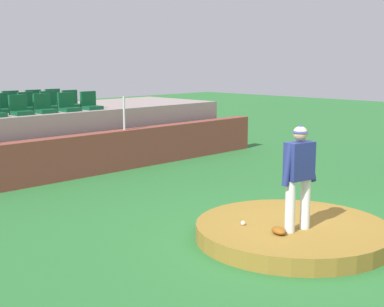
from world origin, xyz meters
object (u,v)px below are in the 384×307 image
stadium_chair_6 (4,106)px  stadium_chair_7 (28,105)px  stadium_chair_14 (55,100)px  stadium_chair_2 (44,107)px  stadium_chair_9 (72,102)px  baseball (243,223)px  stadium_chair_4 (90,104)px  stadium_chair_3 (68,105)px  stadium_chair_13 (35,102)px  stadium_chair_1 (20,109)px  stadium_chair_8 (50,103)px  stadium_chair_12 (12,103)px  fielding_glove (279,231)px  pitcher (299,170)px

stadium_chair_6 → stadium_chair_7: bearing=179.6°
stadium_chair_14 → stadium_chair_2: bearing=52.2°
stadium_chair_14 → stadium_chair_9: bearing=90.6°
baseball → stadium_chair_4: bearing=74.1°
stadium_chair_6 → stadium_chair_3: bearing=145.1°
stadium_chair_9 → stadium_chair_13: size_ratio=1.00×
stadium_chair_1 → stadium_chair_9: (2.09, 0.90, 0.00)m
stadium_chair_8 → stadium_chair_13: 0.88m
stadium_chair_14 → stadium_chair_12: bearing=1.6°
stadium_chair_6 → stadium_chair_7: (0.69, -0.01, 0.00)m
stadium_chair_3 → stadium_chair_7: bearing=-54.9°
stadium_chair_8 → stadium_chair_6: bearing=-1.1°
stadium_chair_2 → stadium_chair_13: 1.92m
stadium_chair_6 → stadium_chair_13: same height
stadium_chair_4 → stadium_chair_12: 2.27m
baseball → stadium_chair_13: (1.35, 8.98, 1.44)m
baseball → stadium_chair_4: 7.62m
stadium_chair_7 → stadium_chair_12: size_ratio=1.00×
stadium_chair_4 → stadium_chair_8: (-0.73, 0.90, 0.00)m
stadium_chair_9 → stadium_chair_3: bearing=52.5°
fielding_glove → stadium_chair_12: (0.60, 9.67, 1.42)m
pitcher → fielding_glove: pitcher is taller
fielding_glove → stadium_chair_2: (0.58, 7.90, 1.42)m
fielding_glove → stadium_chair_12: 9.79m
stadium_chair_2 → stadium_chair_3: bearing=177.1°
stadium_chair_12 → stadium_chair_14: bearing=-178.4°
baseball → stadium_chair_13: bearing=81.4°
stadium_chair_2 → stadium_chair_7: size_ratio=1.00×
pitcher → stadium_chair_13: 9.82m
stadium_chair_4 → stadium_chair_3: bearing=1.8°
stadium_chair_2 → stadium_chair_8: bearing=-128.3°
stadium_chair_3 → stadium_chair_13: size_ratio=1.00×
stadium_chair_1 → stadium_chair_6: same height
stadium_chair_7 → stadium_chair_2: bearing=87.4°
stadium_chair_12 → stadium_chair_8: bearing=127.4°
stadium_chair_14 → stadium_chair_8: bearing=52.7°
stadium_chair_3 → stadium_chair_9: bearing=-127.5°
stadium_chair_2 → stadium_chair_4: size_ratio=1.00×
stadium_chair_2 → baseball: bearing=85.1°
stadium_chair_9 → stadium_chair_7: bearing=-0.6°
stadium_chair_8 → stadium_chair_14: (0.70, 0.92, 0.00)m
baseball → stadium_chair_7: stadium_chair_7 is taller
stadium_chair_9 → baseball: bearing=75.9°
stadium_chair_7 → stadium_chair_13: same height
stadium_chair_2 → stadium_chair_9: size_ratio=1.00×
pitcher → stadium_chair_12: bearing=99.5°
stadium_chair_6 → stadium_chair_9: (2.06, -0.02, 0.00)m
stadium_chair_2 → stadium_chair_9: (1.41, 0.89, 0.00)m
stadium_chair_2 → stadium_chair_13: size_ratio=1.00×
fielding_glove → stadium_chair_3: stadium_chair_3 is taller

